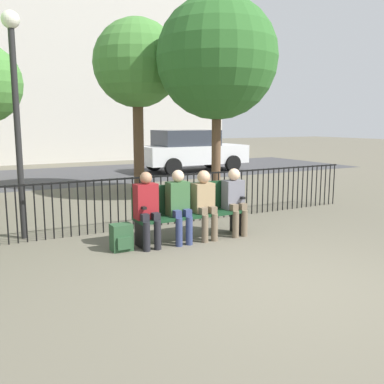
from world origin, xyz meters
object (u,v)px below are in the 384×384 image
at_px(backpack, 122,238).
at_px(seated_person_2, 205,201).
at_px(seated_person_1, 179,203).
at_px(tree_3, 137,65).
at_px(lamp_post, 15,91).
at_px(seated_person_0, 147,206).
at_px(tree_2, 217,59).
at_px(parked_car_1, 191,150).
at_px(seated_person_3, 235,198).
at_px(park_bench, 190,209).

bearing_deg(backpack, seated_person_2, -1.84).
xyz_separation_m(seated_person_1, tree_3, (1.51, 5.48, 2.83)).
bearing_deg(seated_person_2, lamp_post, 150.16).
xyz_separation_m(seated_person_0, tree_2, (3.26, 3.25, 2.80)).
bearing_deg(backpack, parked_car_1, 55.73).
height_order(seated_person_0, seated_person_3, seated_person_0).
relative_size(seated_person_2, tree_2, 0.23).
distance_m(park_bench, seated_person_1, 0.33).
relative_size(tree_2, parked_car_1, 1.18).
bearing_deg(seated_person_1, seated_person_2, -0.24).
bearing_deg(lamp_post, seated_person_1, -34.92).
distance_m(seated_person_1, parked_car_1, 10.13).
xyz_separation_m(tree_2, tree_3, (-1.20, 2.24, 0.04)).
relative_size(backpack, tree_2, 0.08).
height_order(park_bench, parked_car_1, parked_car_1).
distance_m(backpack, tree_3, 6.82).
height_order(park_bench, tree_3, tree_3).
xyz_separation_m(backpack, tree_3, (2.46, 5.44, 3.29)).
xyz_separation_m(seated_person_3, parked_car_1, (3.95, 8.80, 0.20)).
bearing_deg(seated_person_1, park_bench, 26.66).
bearing_deg(tree_2, seated_person_1, -129.85).
bearing_deg(seated_person_0, seated_person_1, -0.01).
relative_size(park_bench, backpack, 4.72).
bearing_deg(seated_person_0, tree_3, 69.45).
height_order(seated_person_1, tree_2, tree_2).
bearing_deg(tree_3, seated_person_3, -94.65).
bearing_deg(park_bench, lamp_post, 150.44).
height_order(park_bench, seated_person_3, seated_person_3).
xyz_separation_m(tree_3, lamp_post, (-3.66, -3.99, -1.09)).
bearing_deg(seated_person_3, seated_person_2, 180.00).
relative_size(seated_person_0, seated_person_3, 1.03).
xyz_separation_m(seated_person_2, backpack, (-1.42, 0.05, -0.45)).
bearing_deg(park_bench, seated_person_3, -9.48).
bearing_deg(seated_person_0, seated_person_2, -0.12).
xyz_separation_m(lamp_post, parked_car_1, (7.16, 7.30, -1.56)).
xyz_separation_m(seated_person_0, lamp_post, (-1.60, 1.50, 1.75)).
bearing_deg(parked_car_1, seated_person_2, -117.30).
bearing_deg(parked_car_1, tree_3, -136.57).
bearing_deg(seated_person_3, tree_3, 85.35).
bearing_deg(tree_2, seated_person_2, -124.60).
distance_m(tree_3, lamp_post, 5.52).
distance_m(seated_person_0, seated_person_1, 0.55).
height_order(park_bench, seated_person_2, seated_person_2).
distance_m(park_bench, seated_person_0, 0.83).
distance_m(backpack, lamp_post, 2.89).
height_order(seated_person_2, backpack, seated_person_2).
relative_size(seated_person_3, backpack, 2.81).
xyz_separation_m(park_bench, lamp_post, (-2.41, 1.37, 1.90)).
distance_m(park_bench, backpack, 1.25).
relative_size(park_bench, seated_person_1, 1.64).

